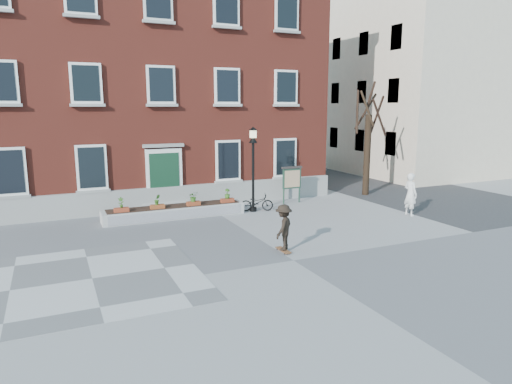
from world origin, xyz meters
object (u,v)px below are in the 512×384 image
bystander (410,194)px  notice_board (292,178)px  bicycle (257,202)px  skateboarder (284,227)px  parked_car (305,162)px  lamp_post (253,157)px

bystander → notice_board: 5.77m
bicycle → bystander: 6.97m
skateboarder → parked_car: bearing=57.6°
lamp_post → parked_car: bearing=49.9°
bicycle → lamp_post: bearing=104.7°
skateboarder → bicycle: bearing=73.9°
bystander → notice_board: size_ratio=1.03×
parked_car → notice_board: notice_board is taller
notice_board → skateboarder: bearing=-120.8°
bicycle → bystander: bearing=-103.0°
parked_car → notice_board: 11.99m
notice_board → skateboarder: (-4.07, -6.83, -0.41)m
bicycle → notice_board: notice_board is taller
lamp_post → skateboarder: 6.37m
bicycle → lamp_post: (-0.18, 0.01, 2.13)m
bystander → notice_board: bearing=37.0°
bicycle → lamp_post: lamp_post is taller
parked_car → bystander: size_ratio=2.20×
parked_car → notice_board: bearing=-120.6°
parked_car → notice_board: (-6.62, -9.98, 0.57)m
notice_board → bystander: bearing=-51.7°
bicycle → skateboarder: (-1.71, -5.93, 0.44)m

